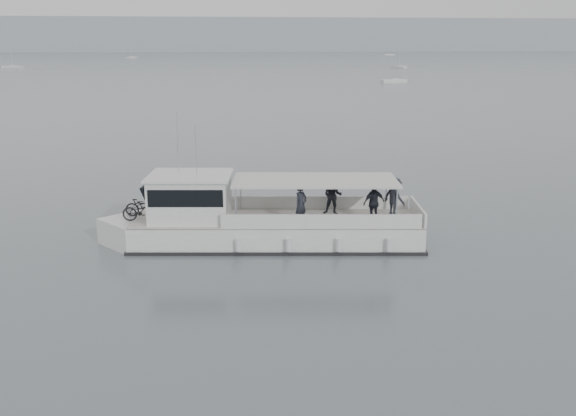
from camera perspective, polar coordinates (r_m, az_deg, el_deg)
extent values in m
plane|color=#545D63|center=(32.06, 7.69, -1.17)|extent=(1400.00, 1400.00, 0.00)
cube|color=#939EA8|center=(589.85, -6.85, 15.01)|extent=(1400.00, 90.00, 28.00)
cube|color=white|center=(28.19, -1.01, -2.26)|extent=(12.75, 4.88, 1.35)
cube|color=white|center=(28.97, -13.41, -2.21)|extent=(3.34, 3.34, 1.35)
cube|color=beige|center=(28.00, -1.01, -0.95)|extent=(12.75, 4.88, 0.06)
cube|color=black|center=(28.31, -1.01, -3.07)|extent=(12.97, 5.03, 0.19)
cube|color=white|center=(29.49, 2.66, 0.47)|extent=(8.23, 1.17, 0.62)
cube|color=white|center=(26.41, 2.97, -1.22)|extent=(8.23, 1.17, 0.62)
cube|color=white|center=(28.48, 11.48, -0.32)|extent=(0.53, 3.30, 0.62)
cube|color=white|center=(28.08, -8.66, 0.90)|extent=(3.65, 3.20, 1.86)
cube|color=black|center=(28.33, -11.88, 1.19)|extent=(0.91, 2.64, 1.20)
cube|color=black|center=(28.00, -8.68, 1.52)|extent=(3.45, 3.21, 0.73)
cube|color=white|center=(27.86, -8.73, 2.86)|extent=(3.88, 3.43, 0.10)
cube|color=silver|center=(27.61, 2.41, 2.48)|extent=(7.38, 3.99, 0.08)
cylinder|color=silver|center=(26.46, -4.67, 0.00)|extent=(0.07, 0.07, 1.71)
cylinder|color=silver|center=(29.27, -4.22, 1.43)|extent=(0.07, 0.07, 1.71)
cylinder|color=silver|center=(26.75, 9.64, 0.00)|extent=(0.07, 0.07, 1.71)
cylinder|color=silver|center=(29.53, 8.72, 1.42)|extent=(0.07, 0.07, 1.71)
cylinder|color=silver|center=(28.63, -9.80, 5.87)|extent=(0.03, 0.03, 2.69)
cylinder|color=silver|center=(26.89, -8.18, 4.93)|extent=(0.03, 0.03, 2.28)
cylinder|color=silver|center=(26.50, -4.44, -3.29)|extent=(0.28, 0.28, 0.52)
cylinder|color=silver|center=(26.43, 0.05, -3.30)|extent=(0.28, 0.28, 0.52)
cylinder|color=silver|center=(26.51, 4.54, -3.29)|extent=(0.28, 0.28, 0.52)
cylinder|color=silver|center=(26.75, 8.97, -3.26)|extent=(0.28, 0.28, 0.52)
imported|color=black|center=(28.96, -12.56, 0.18)|extent=(1.84, 0.84, 0.93)
imported|color=black|center=(28.17, -12.91, -0.19)|extent=(1.68, 0.67, 0.98)
imported|color=#23262F|center=(26.87, 1.15, 0.31)|extent=(0.76, 0.72, 1.74)
imported|color=#23262F|center=(28.55, 4.00, 1.13)|extent=(1.01, 0.90, 1.74)
imported|color=#23262F|center=(27.42, 7.65, 0.47)|extent=(1.10, 0.71, 1.74)
imported|color=#23262F|center=(28.57, 9.44, 0.97)|extent=(1.14, 1.30, 1.74)
cube|color=white|center=(431.37, 9.01, 13.31)|extent=(6.19, 2.05, 0.75)
cube|color=white|center=(431.37, 9.01, 13.35)|extent=(2.18, 1.75, 0.45)
cube|color=white|center=(142.63, 9.41, 11.05)|extent=(5.62, 2.45, 0.75)
cube|color=white|center=(142.61, 9.41, 11.18)|extent=(2.09, 1.76, 0.45)
cylinder|color=silver|center=(142.47, 9.46, 12.37)|extent=(0.08, 0.08, 5.98)
cube|color=white|center=(223.09, 9.83, 12.24)|extent=(4.35, 6.04, 0.75)
cube|color=white|center=(223.08, 9.84, 12.32)|extent=(2.39, 2.56, 0.45)
cylinder|color=silver|center=(222.99, 9.87, 13.14)|extent=(0.08, 0.08, 6.42)
cube|color=white|center=(237.53, -23.27, 11.43)|extent=(7.61, 5.16, 0.75)
cube|color=white|center=(237.52, -23.28, 11.50)|extent=(3.17, 2.92, 0.45)
cylinder|color=silver|center=(237.42, -23.38, 12.46)|extent=(0.08, 0.08, 8.03)
cube|color=white|center=(361.11, -13.73, 12.87)|extent=(5.36, 6.35, 0.75)
cube|color=white|center=(361.11, -13.73, 12.92)|extent=(2.74, 2.84, 0.45)
cylinder|color=silver|center=(361.05, -13.76, 13.47)|extent=(0.08, 0.08, 6.99)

